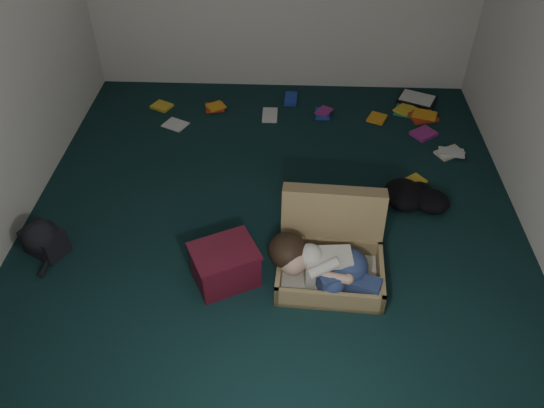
{
  "coord_description": "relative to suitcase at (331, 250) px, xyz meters",
  "views": [
    {
      "loc": [
        0.12,
        -3.07,
        2.96
      ],
      "look_at": [
        0.0,
        -0.15,
        0.35
      ],
      "focal_mm": 35.0,
      "sensor_mm": 36.0,
      "label": 1
    }
  ],
  "objects": [
    {
      "name": "floor",
      "position": [
        -0.44,
        0.42,
        -0.16
      ],
      "size": [
        4.5,
        4.5,
        0.0
      ],
      "primitive_type": "plane",
      "color": "black",
      "rests_on": "ground"
    },
    {
      "name": "suitcase",
      "position": [
        0.0,
        0.0,
        0.0
      ],
      "size": [
        0.79,
        0.77,
        0.55
      ],
      "rotation": [
        0.0,
        0.0,
        -0.06
      ],
      "color": "#9F8657",
      "rests_on": "floor"
    },
    {
      "name": "person",
      "position": [
        -0.06,
        -0.19,
        0.04
      ],
      "size": [
        0.81,
        0.42,
        0.34
      ],
      "rotation": [
        0.0,
        0.0,
        -0.06
      ],
      "color": "silver",
      "rests_on": "suitcase"
    },
    {
      "name": "maroon_bin",
      "position": [
        -0.75,
        -0.17,
        -0.01
      ],
      "size": [
        0.55,
        0.51,
        0.31
      ],
      "rotation": [
        0.0,
        0.0,
        0.46
      ],
      "color": "#4F101F",
      "rests_on": "floor"
    },
    {
      "name": "backpack",
      "position": [
        -2.14,
        0.06,
        -0.05
      ],
      "size": [
        0.47,
        0.44,
        0.22
      ],
      "primitive_type": null,
      "rotation": [
        0.0,
        0.0,
        -0.48
      ],
      "color": "black",
      "rests_on": "floor"
    },
    {
      "name": "clothing_pile",
      "position": [
        0.79,
        0.73,
        -0.09
      ],
      "size": [
        0.51,
        0.43,
        0.15
      ],
      "primitive_type": null,
      "rotation": [
        0.0,
        0.0,
        0.12
      ],
      "color": "black",
      "rests_on": "floor"
    },
    {
      "name": "paper_tray",
      "position": [
        1.02,
        2.37,
        -0.14
      ],
      "size": [
        0.46,
        0.41,
        0.05
      ],
      "rotation": [
        0.0,
        0.0,
        -0.43
      ],
      "color": "black",
      "rests_on": "floor"
    },
    {
      "name": "book_scatter",
      "position": [
        0.02,
        1.91,
        -0.15
      ],
      "size": [
        3.06,
        1.61,
        0.02
      ],
      "color": "gold",
      "rests_on": "floor"
    }
  ]
}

